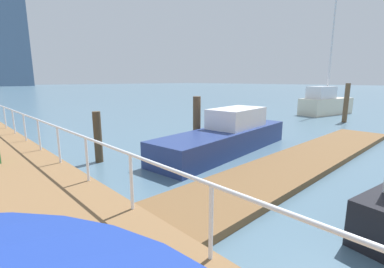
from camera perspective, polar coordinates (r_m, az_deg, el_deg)
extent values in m
plane|color=slate|center=(16.68, -23.47, 0.95)|extent=(300.00, 300.00, 0.00)
cube|color=brown|center=(9.91, 22.66, -5.10)|extent=(13.48, 2.00, 0.18)
cylinder|color=white|center=(3.72, 4.02, -18.15)|extent=(0.06, 0.06, 1.05)
cylinder|color=white|center=(5.12, -12.65, -9.87)|extent=(0.06, 0.06, 1.05)
cylinder|color=white|center=(6.80, -21.26, -5.02)|extent=(0.06, 0.06, 1.05)
cylinder|color=white|center=(8.61, -26.29, -2.09)|extent=(0.06, 0.06, 1.05)
cylinder|color=white|center=(10.47, -29.55, -0.17)|extent=(0.06, 0.06, 1.05)
cylinder|color=white|center=(12.36, -31.82, 1.16)|extent=(0.06, 0.06, 1.05)
cylinder|color=white|center=(14.27, -33.48, 2.13)|extent=(0.06, 0.06, 1.05)
cylinder|color=white|center=(16.19, -34.75, 2.88)|extent=(0.06, 0.06, 1.05)
cylinder|color=white|center=(5.80, -17.90, -2.19)|extent=(0.06, 29.44, 0.06)
cylinder|color=#473826|center=(9.60, -19.26, -0.63)|extent=(0.26, 0.26, 1.72)
cylinder|color=brown|center=(20.34, 29.77, 5.71)|extent=(0.30, 0.30, 2.53)
cylinder|color=brown|center=(10.88, 1.01, 2.39)|extent=(0.31, 0.31, 2.11)
cube|color=navy|center=(10.56, 7.02, -1.40)|extent=(7.04, 2.48, 0.86)
cube|color=white|center=(11.08, 9.39, 3.43)|extent=(2.61, 1.66, 0.77)
cube|color=beige|center=(24.37, 26.40, 5.26)|extent=(5.06, 2.67, 1.29)
cube|color=white|center=(23.64, 25.62, 7.90)|extent=(2.30, 1.76, 0.95)
cylinder|color=silver|center=(24.38, 27.34, 15.50)|extent=(0.12, 0.12, 7.45)
cube|color=slate|center=(143.09, -34.19, 17.21)|extent=(13.46, 8.09, 43.75)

